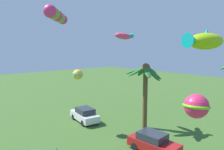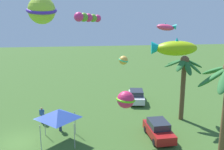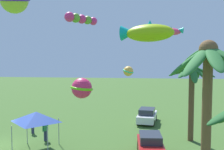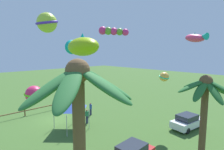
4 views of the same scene
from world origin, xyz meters
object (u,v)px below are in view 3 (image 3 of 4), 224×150
Objects in this scene: palm_tree_0 at (208,79)px; spectator_1 at (33,124)px; kite_tube_5 at (80,19)px; kite_ball_3 at (82,88)px; festival_tent at (36,117)px; kite_ball_4 at (128,71)px; spectator_0 at (45,131)px; parked_car_1 at (147,116)px; kite_fish_2 at (147,33)px; palm_tree_1 at (192,82)px; parked_car_0 at (150,145)px; kite_fish_1 at (172,31)px.

spectator_1 is at bearing -128.47° from palm_tree_0.
spectator_1 is at bearing -96.69° from kite_tube_5.
kite_tube_5 is (-8.82, -2.00, 4.68)m from kite_ball_3.
festival_tent is at bearing -119.64° from palm_tree_0.
kite_ball_4 is at bearing 132.92° from kite_tube_5.
palm_tree_0 reaches higher than spectator_0.
kite_tube_5 is at bearing -47.05° from parked_car_1.
kite_fish_2 is 1.27× the size of kite_tube_5.
kite_ball_3 is at bearing 32.25° from spectator_0.
parked_car_1 is 10.82m from spectator_0.
palm_tree_1 is 12.59m from spectator_0.
kite_ball_3 is (5.03, -3.77, 4.60)m from parked_car_0.
kite_tube_5 is (1.40, -7.73, 0.97)m from kite_fish_1.
spectator_0 is 13.58m from kite_fish_1.
kite_ball_4 is 0.56× the size of kite_tube_5.
kite_fish_1 is at bearing 159.23° from parked_car_0.
spectator_1 is 0.56× the size of festival_tent.
parked_car_0 is 2.51× the size of spectator_0.
spectator_1 is 12.28m from kite_ball_3.
kite_fish_1 is at bearing 26.37° from parked_car_1.
parked_car_1 is (-14.94, -2.41, -5.20)m from palm_tree_0.
kite_fish_1 is (-1.54, -1.44, 4.18)m from palm_tree_1.
kite_fish_2 is at bearing -15.04° from kite_fish_1.
kite_tube_5 is (0.53, 4.54, 9.22)m from spectator_1.
kite_ball_3 reaches higher than spectator_0.
spectator_1 is at bearing -69.94° from kite_ball_4.
spectator_0 is at bearing -178.42° from festival_tent.
spectator_1 is at bearing -145.04° from kite_ball_3.
kite_fish_1 is at bearing -177.67° from palm_tree_0.
parked_car_1 is 2.76× the size of kite_ball_3.
spectator_0 is (6.77, -8.44, 0.06)m from parked_car_1.
spectator_0 is 0.51× the size of kite_fish_2.
kite_fish_1 is 5.73m from kite_ball_4.
parked_car_0 is 2.68× the size of kite_ball_3.
kite_ball_3 is (10.21, -5.73, -3.71)m from kite_fish_1.
palm_tree_0 is 5.68× the size of kite_ball_4.
parked_car_1 is at bearing -153.63° from kite_fish_1.
kite_tube_5 reaches higher than festival_tent.
spectator_0 is 2.68m from spectator_1.
palm_tree_0 is at bearing 18.08° from kite_ball_4.
parked_car_1 is 1.32× the size of kite_fish_2.
festival_tent is 1.40× the size of kite_fish_1.
spectator_0 is at bearing -126.96° from palm_tree_0.
kite_fish_1 is 0.66× the size of kite_fish_2.
palm_tree_1 is 1.62× the size of parked_car_0.
parked_car_0 is 11.56m from kite_tube_5.
kite_fish_1 is 1.38× the size of kite_ball_3.
kite_fish_2 is at bearing 51.02° from spectator_1.
kite_ball_4 reaches higher than spectator_0.
kite_tube_5 is at bearing -144.39° from kite_fish_2.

